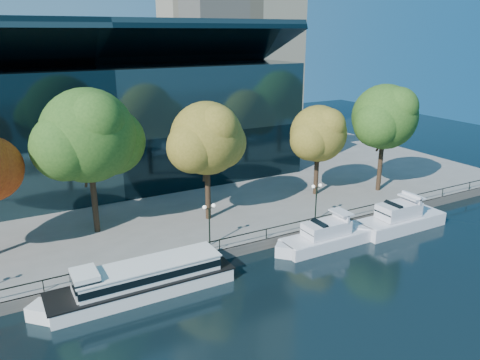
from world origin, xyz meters
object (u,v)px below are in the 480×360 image
lamp_1 (209,215)px  lamp_2 (316,194)px  cruiser_far (398,219)px  tree_3 (208,140)px  tree_5 (386,118)px  tree_2 (90,137)px  cruiser_near (326,236)px  tour_boat (138,280)px  tree_4 (319,135)px

lamp_1 → lamp_2: bearing=0.0°
cruiser_far → lamp_1: lamp_1 is taller
tree_3 → tree_5: size_ratio=0.95×
tree_2 → lamp_1: size_ratio=3.51×
cruiser_near → lamp_2: size_ratio=2.81×
tour_boat → lamp_1: lamp_1 is taller
lamp_2 → tree_3: bearing=147.5°
tree_2 → tree_4: (25.93, -1.38, -2.18)m
tree_2 → tree_3: size_ratio=1.14×
tree_5 → tree_4: bearing=161.3°
tree_3 → tree_5: (22.64, -1.77, 0.53)m
lamp_1 → cruiser_near: bearing=-19.3°
tree_4 → tree_5: tree_5 is taller
tree_3 → lamp_2: (9.38, -5.97, -5.54)m
cruiser_near → lamp_2: lamp_2 is taller
tree_4 → lamp_1: (-17.68, -6.84, -4.35)m
tree_3 → lamp_2: bearing=-32.5°
tree_5 → tree_2: bearing=173.2°
cruiser_near → tree_4: (6.98, 10.58, 7.31)m
cruiser_far → lamp_1: size_ratio=2.83×
lamp_2 → lamp_1: bearing=180.0°
tree_3 → lamp_1: 8.63m
cruiser_far → tree_4: size_ratio=1.05×
lamp_1 → lamp_2: size_ratio=1.00×
tour_boat → tree_3: bearing=41.6°
tour_boat → cruiser_far: cruiser_far is taller
cruiser_near → lamp_1: size_ratio=2.81×
tour_boat → cruiser_near: 18.61m
tree_4 → lamp_2: (-5.46, -6.84, -4.35)m
tree_2 → lamp_2: size_ratio=3.51×
tree_4 → lamp_2: bearing=-128.6°
cruiser_far → tree_2: (-28.06, 12.44, 9.33)m
cruiser_far → tree_3: size_ratio=0.92×
tree_5 → cruiser_far: bearing=-124.0°
tour_boat → cruiser_near: size_ratio=1.42×
cruiser_far → tree_3: tree_3 is taller
tree_4 → tree_3: bearing=-176.6°
tree_3 → tree_4: tree_3 is taller
tour_boat → tree_3: 16.56m
tour_boat → tree_2: size_ratio=1.13×
tour_boat → tree_5: bearing=13.1°
tree_5 → tour_boat: bearing=-166.9°
tour_boat → tree_4: size_ratio=1.48×
tour_boat → tree_5: size_ratio=1.22×
tree_4 → cruiser_far: bearing=-79.1°
tour_boat → tree_2: (-0.34, 11.78, 9.22)m
tour_boat → lamp_2: bearing=10.0°
tree_2 → lamp_1: (8.25, -8.22, -6.53)m
tree_2 → lamp_1: tree_2 is taller
lamp_1 → tree_5: bearing=9.4°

